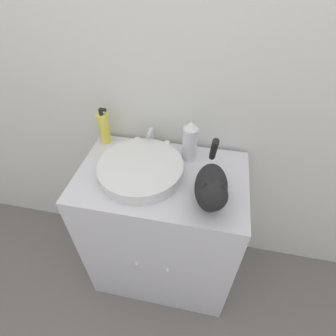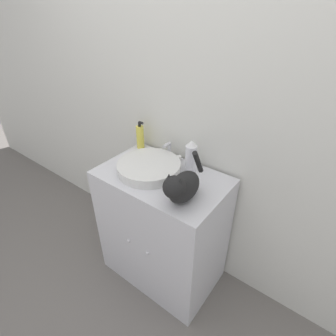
% 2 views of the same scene
% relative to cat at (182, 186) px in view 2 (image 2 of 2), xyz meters
% --- Properties ---
extents(ground_plane, '(8.00, 8.00, 0.00)m').
position_rel_cat_xyz_m(ground_plane, '(-0.23, -0.13, -0.98)').
color(ground_plane, slate).
extents(wall_back, '(6.00, 0.05, 2.50)m').
position_rel_cat_xyz_m(wall_back, '(-0.23, 0.41, 0.27)').
color(wall_back, silver).
rests_on(wall_back, ground_plane).
extents(vanity_cabinet, '(0.79, 0.51, 0.88)m').
position_rel_cat_xyz_m(vanity_cabinet, '(-0.23, 0.12, -0.53)').
color(vanity_cabinet, silver).
rests_on(vanity_cabinet, ground_plane).
extents(sink_basin, '(0.39, 0.39, 0.06)m').
position_rel_cat_xyz_m(sink_basin, '(-0.32, 0.12, -0.07)').
color(sink_basin, silver).
rests_on(sink_basin, vanity_cabinet).
extents(faucet, '(0.19, 0.08, 0.12)m').
position_rel_cat_xyz_m(faucet, '(-0.32, 0.32, -0.05)').
color(faucet, silver).
rests_on(faucet, vanity_cabinet).
extents(cat, '(0.14, 0.36, 0.24)m').
position_rel_cat_xyz_m(cat, '(0.00, 0.00, 0.00)').
color(cat, black).
rests_on(cat, vanity_cabinet).
extents(soap_bottle, '(0.06, 0.05, 0.20)m').
position_rel_cat_xyz_m(soap_bottle, '(-0.57, 0.31, -0.01)').
color(soap_bottle, '#EADB4C').
rests_on(soap_bottle, vanity_cabinet).
extents(spray_bottle, '(0.07, 0.07, 0.21)m').
position_rel_cat_xyz_m(spray_bottle, '(-0.12, 0.27, 0.01)').
color(spray_bottle, silver).
rests_on(spray_bottle, vanity_cabinet).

